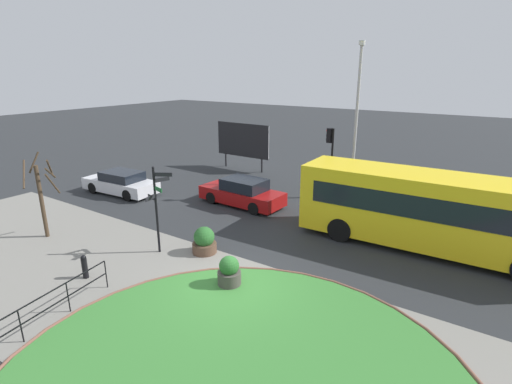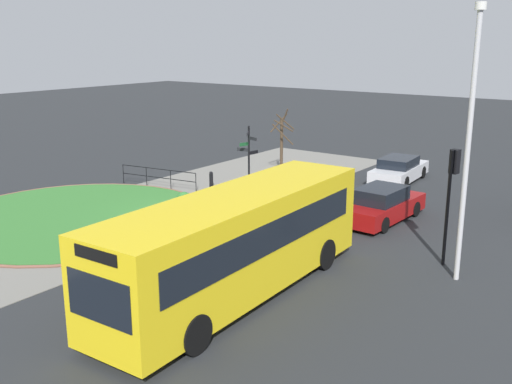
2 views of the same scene
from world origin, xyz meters
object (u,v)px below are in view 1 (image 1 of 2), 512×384
at_px(planter_kerbside, 204,241).
at_px(billboard_left, 243,141).
at_px(car_near_lane, 242,193).
at_px(bollard_foreground, 85,266).
at_px(car_far_lane, 121,183).
at_px(bus_yellow, 432,210).
at_px(lamppost_tall, 356,118).
at_px(street_tree_bare, 42,194).
at_px(traffic_light_near, 330,147).
at_px(signpost_directional, 157,202).
at_px(planter_near_signpost, 229,273).

bearing_deg(planter_kerbside, billboard_left, 118.98).
bearing_deg(billboard_left, car_near_lane, -53.84).
relative_size(bollard_foreground, car_far_lane, 0.19).
bearing_deg(bus_yellow, billboard_left, 152.42).
bearing_deg(lamppost_tall, street_tree_bare, -125.22).
bearing_deg(car_near_lane, traffic_light_near, -127.50).
bearing_deg(street_tree_bare, signpost_directional, 17.35).
bearing_deg(traffic_light_near, street_tree_bare, 67.41).
xyz_separation_m(signpost_directional, car_near_lane, (-0.59, 6.35, -1.39)).
xyz_separation_m(car_near_lane, billboard_left, (-4.46, 6.34, 1.40)).
bearing_deg(bollard_foreground, planter_kerbside, 60.62).
distance_m(signpost_directional, bollard_foreground, 3.32).
distance_m(car_near_lane, street_tree_bare, 9.23).
height_order(bus_yellow, traffic_light_near, traffic_light_near).
xyz_separation_m(billboard_left, street_tree_bare, (-0.05, -14.29, -0.15)).
relative_size(signpost_directional, street_tree_bare, 0.95).
bearing_deg(bus_yellow, signpost_directional, -146.61).
bearing_deg(planter_near_signpost, street_tree_bare, -173.13).
bearing_deg(bus_yellow, street_tree_bare, -152.59).
xyz_separation_m(planter_near_signpost, planter_kerbside, (-2.32, 1.44, -0.02)).
height_order(traffic_light_near, lamppost_tall, lamppost_tall).
distance_m(signpost_directional, bus_yellow, 10.58).
distance_m(bollard_foreground, traffic_light_near, 13.56).
distance_m(bus_yellow, billboard_left, 15.20).
distance_m(car_far_lane, street_tree_bare, 6.37).
xyz_separation_m(car_near_lane, planter_near_signpost, (4.38, -6.88, -0.17)).
bearing_deg(car_near_lane, signpost_directional, 98.06).
relative_size(signpost_directional, car_far_lane, 0.75).
height_order(bus_yellow, car_near_lane, bus_yellow).
xyz_separation_m(traffic_light_near, billboard_left, (-7.65, 2.58, -0.75)).
bearing_deg(car_far_lane, planter_near_signpost, 153.87).
distance_m(bus_yellow, planter_near_signpost, 8.28).
height_order(bollard_foreground, car_far_lane, car_far_lane).
bearing_deg(car_far_lane, traffic_light_near, -153.36).
bearing_deg(car_near_lane, street_tree_bare, 63.16).
bearing_deg(signpost_directional, street_tree_bare, -162.65).
relative_size(traffic_light_near, billboard_left, 0.88).
distance_m(billboard_left, planter_kerbside, 13.56).
height_order(signpost_directional, planter_near_signpost, signpost_directional).
relative_size(car_far_lane, planter_kerbside, 4.31).
bearing_deg(billboard_left, car_far_lane, -105.35).
relative_size(planter_near_signpost, street_tree_bare, 0.30).
bearing_deg(signpost_directional, traffic_light_near, 75.60).
relative_size(signpost_directional, lamppost_tall, 0.42).
height_order(signpost_directional, car_far_lane, signpost_directional).
height_order(car_near_lane, planter_kerbside, car_near_lane).
relative_size(car_near_lane, car_far_lane, 1.01).
distance_m(planter_kerbside, street_tree_bare, 7.19).
distance_m(billboard_left, planter_near_signpost, 15.98).
relative_size(bus_yellow, car_near_lane, 2.20).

